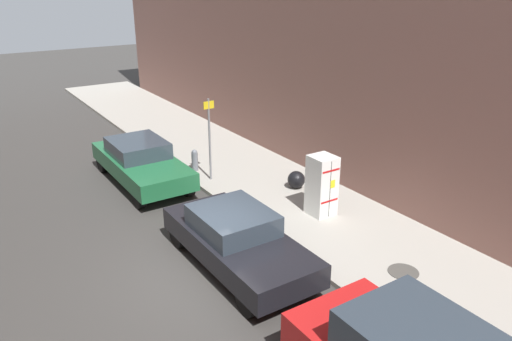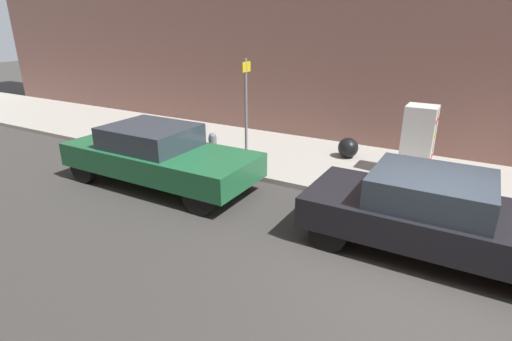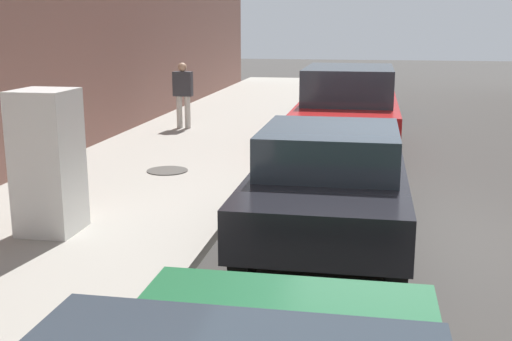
{
  "view_description": "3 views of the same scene",
  "coord_description": "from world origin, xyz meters",
  "px_view_note": "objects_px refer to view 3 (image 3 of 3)",
  "views": [
    {
      "loc": [
        4.44,
        8.81,
        6.46
      ],
      "look_at": [
        -2.41,
        -1.65,
        1.52
      ],
      "focal_mm": 35.0,
      "sensor_mm": 36.0,
      "label": 1
    },
    {
      "loc": [
        5.79,
        0.33,
        3.68
      ],
      "look_at": [
        0.22,
        -2.85,
        1.27
      ],
      "focal_mm": 28.0,
      "sensor_mm": 36.0,
      "label": 2
    },
    {
      "loc": [
        -0.3,
        -7.74,
        2.6
      ],
      "look_at": [
        -1.7,
        0.01,
        0.79
      ],
      "focal_mm": 45.0,
      "sensor_mm": 36.0,
      "label": 3
    }
  ],
  "objects_px": {
    "parked_hatchback_blue": "(356,90)",
    "parked_suv_red": "(348,108)",
    "discarded_refrigerator": "(48,162)",
    "parked_sedan_dark": "(330,179)",
    "pedestrian_walking_far": "(183,91)"
  },
  "relations": [
    {
      "from": "pedestrian_walking_far",
      "to": "parked_suv_red",
      "type": "xyz_separation_m",
      "value": [
        3.97,
        -1.52,
        -0.12
      ]
    },
    {
      "from": "discarded_refrigerator",
      "to": "pedestrian_walking_far",
      "type": "bearing_deg",
      "value": 94.95
    },
    {
      "from": "pedestrian_walking_far",
      "to": "discarded_refrigerator",
      "type": "bearing_deg",
      "value": 73.19
    },
    {
      "from": "pedestrian_walking_far",
      "to": "parked_suv_red",
      "type": "relative_size",
      "value": 0.33
    },
    {
      "from": "pedestrian_walking_far",
      "to": "parked_sedan_dark",
      "type": "relative_size",
      "value": 0.35
    },
    {
      "from": "discarded_refrigerator",
      "to": "parked_hatchback_blue",
      "type": "height_order",
      "value": "discarded_refrigerator"
    },
    {
      "from": "parked_hatchback_blue",
      "to": "pedestrian_walking_far",
      "type": "bearing_deg",
      "value": -135.85
    },
    {
      "from": "discarded_refrigerator",
      "to": "parked_suv_red",
      "type": "xyz_separation_m",
      "value": [
        3.29,
        6.35,
        -0.1
      ]
    },
    {
      "from": "parked_sedan_dark",
      "to": "pedestrian_walking_far",
      "type": "bearing_deg",
      "value": 119.6
    },
    {
      "from": "parked_hatchback_blue",
      "to": "parked_suv_red",
      "type": "bearing_deg",
      "value": -90.0
    },
    {
      "from": "parked_suv_red",
      "to": "parked_hatchback_blue",
      "type": "distance_m",
      "value": 5.38
    },
    {
      "from": "parked_sedan_dark",
      "to": "parked_hatchback_blue",
      "type": "distance_m",
      "value": 10.85
    },
    {
      "from": "parked_sedan_dark",
      "to": "parked_suv_red",
      "type": "height_order",
      "value": "parked_suv_red"
    },
    {
      "from": "discarded_refrigerator",
      "to": "parked_sedan_dark",
      "type": "distance_m",
      "value": 3.42
    },
    {
      "from": "pedestrian_walking_far",
      "to": "parked_hatchback_blue",
      "type": "relative_size",
      "value": 0.4
    }
  ]
}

